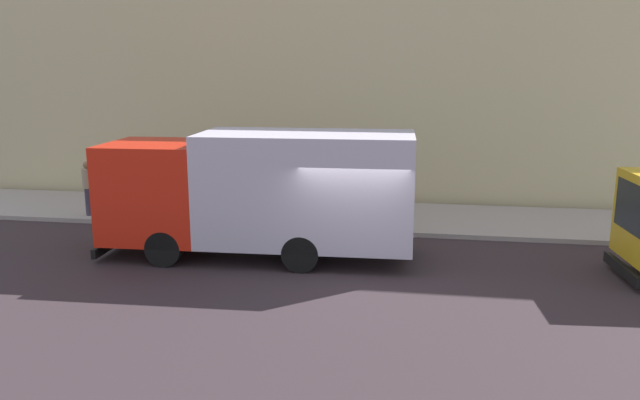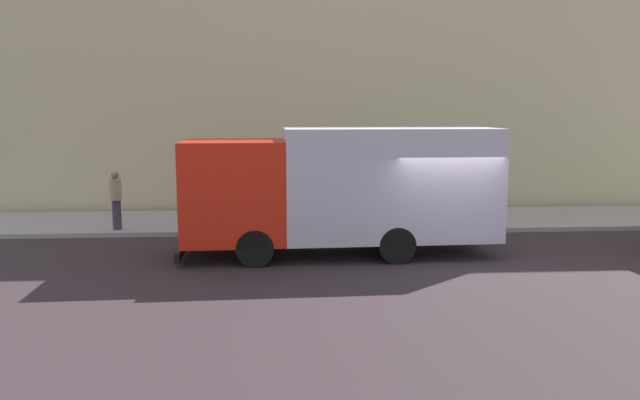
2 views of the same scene
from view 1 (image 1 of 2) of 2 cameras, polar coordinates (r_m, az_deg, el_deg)
The scene contains 7 objects.
ground at distance 14.88m, azimuth 3.22°, elevation -6.33°, with size 80.00×80.00×0.00m, color #362A2E.
sidewalk at distance 19.60m, azimuth 4.74°, elevation -1.55°, with size 3.89×30.00×0.14m, color #AEA29E.
building_facade at distance 21.49m, azimuth 5.54°, elevation 14.34°, with size 0.50×30.00×11.06m, color beige.
large_utility_truck at distance 15.45m, azimuth -5.46°, elevation 0.95°, with size 2.67×7.81×3.15m.
pedestrian_walking at distance 22.15m, azimuth -11.23°, elevation 2.54°, with size 0.38×0.38×1.78m.
pedestrian_standing at distance 20.60m, azimuth -20.50°, elevation 1.15°, with size 0.47×0.47×1.70m.
street_sign_post at distance 18.32m, azimuth -5.92°, elevation 2.11°, with size 0.44×0.08×2.34m.
Camera 1 is at (-14.03, -1.42, 4.75)m, focal length 34.86 mm.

